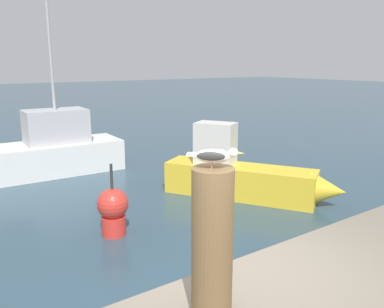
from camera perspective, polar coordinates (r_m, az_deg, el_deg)
mooring_post at (r=2.89m, az=2.91°, el=-12.81°), size 0.30×0.30×1.12m
seagull at (r=2.67m, az=3.21°, el=-0.16°), size 0.32×0.31×0.14m
boat_white at (r=11.67m, az=-23.73°, el=-0.33°), size 5.61×1.60×4.79m
boat_yellow at (r=9.24m, az=7.87°, el=-3.16°), size 2.80×3.88×1.70m
channel_buoy at (r=7.37m, az=-11.22°, el=-7.82°), size 0.56×0.56×1.33m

